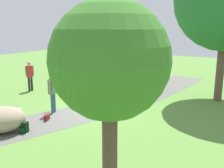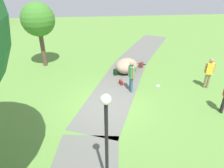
{
  "view_description": "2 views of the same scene",
  "coord_description": "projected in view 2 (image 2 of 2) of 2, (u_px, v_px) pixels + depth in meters",
  "views": [
    {
      "loc": [
        9.33,
        6.28,
        3.79
      ],
      "look_at": [
        -0.5,
        0.7,
        1.21
      ],
      "focal_mm": 40.56,
      "sensor_mm": 36.0,
      "label": 1
    },
    {
      "loc": [
        -8.4,
        0.71,
        5.8
      ],
      "look_at": [
        0.5,
        -0.23,
        0.92
      ],
      "focal_mm": 32.57,
      "sensor_mm": 36.0,
      "label": 2
    }
  ],
  "objects": [
    {
      "name": "footpath_segment_mid",
      "position": [
        116.0,
        88.0,
        11.65
      ],
      "size": [
        8.28,
        5.16,
        0.01
      ],
      "color": "#5E5F58",
      "rests_on": "ground"
    },
    {
      "name": "spare_backpack_on_lawn",
      "position": [
        116.0,
        72.0,
        13.14
      ],
      "size": [
        0.31,
        0.32,
        0.4
      ],
      "color": "black",
      "rests_on": "ground"
    },
    {
      "name": "ground_plane",
      "position": [
        109.0,
        105.0,
        10.18
      ],
      "size": [
        48.0,
        48.0,
        0.0
      ],
      "primitive_type": "plane",
      "color": "#5A883A"
    },
    {
      "name": "lawn_boulder",
      "position": [
        126.0,
        66.0,
        13.37
      ],
      "size": [
        2.14,
        2.1,
        0.93
      ],
      "color": "gray",
      "rests_on": "ground"
    },
    {
      "name": "lamp_post",
      "position": [
        106.0,
        134.0,
        5.41
      ],
      "size": [
        0.28,
        0.28,
        3.28
      ],
      "color": "black",
      "rests_on": "ground"
    },
    {
      "name": "backpack_by_boulder",
      "position": [
        141.0,
        65.0,
        14.17
      ],
      "size": [
        0.35,
        0.35,
        0.4
      ],
      "color": "brown",
      "rests_on": "ground"
    },
    {
      "name": "footpath_segment_far",
      "position": [
        145.0,
        47.0,
        18.23
      ],
      "size": [
        8.09,
        6.0,
        0.01
      ],
      "color": "#5E5F58",
      "rests_on": "ground"
    },
    {
      "name": "young_tree_near_path",
      "position": [
        38.0,
        20.0,
        13.1
      ],
      "size": [
        2.17,
        2.17,
        4.29
      ],
      "color": "brown",
      "rests_on": "ground"
    },
    {
      "name": "handbag_on_grass",
      "position": [
        121.0,
        82.0,
        12.02
      ],
      "size": [
        0.34,
        0.34,
        0.31
      ],
      "color": "maroon",
      "rests_on": "ground"
    },
    {
      "name": "man_near_boulder",
      "position": [
        209.0,
        71.0,
        11.26
      ],
      "size": [
        0.34,
        0.5,
        1.79
      ],
      "color": "olive",
      "rests_on": "ground"
    },
    {
      "name": "woman_with_handbag",
      "position": [
        132.0,
        74.0,
        10.86
      ],
      "size": [
        0.51,
        0.31,
        1.81
      ],
      "color": "#315A6D",
      "rests_on": "ground"
    },
    {
      "name": "frisbee_on_grass",
      "position": [
        158.0,
        86.0,
        11.91
      ],
      "size": [
        0.23,
        0.23,
        0.02
      ],
      "color": "white",
      "rests_on": "ground"
    }
  ]
}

